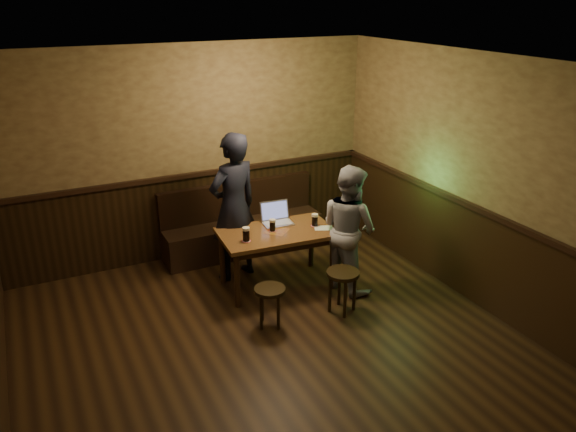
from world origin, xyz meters
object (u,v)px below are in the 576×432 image
Objects in this scene: bench at (242,230)px; laptop at (276,218)px; stool_right at (343,280)px; pint_left at (246,234)px; pint_right at (315,220)px; pub_table at (277,238)px; person_suit at (234,207)px; stool_left at (270,296)px; pint_mid at (272,225)px; person_grey at (349,228)px.

laptop reaches higher than bench.
stool_right is 1.20m from pint_left.
bench is 14.06× the size of pint_right.
stool_right is 1.29× the size of laptop.
bench is at bearing 101.35° from stool_right.
stool_right is at bearing -42.76° from pint_left.
bench is 1.56× the size of pub_table.
person_suit reaches higher than pint_right.
stool_left is 2.90× the size of pint_right.
laptop is at bearing 54.70° from pint_mid.
bench is 1.39m from pint_left.
pint_right is (0.53, -0.08, 0.00)m from pint_mid.
pint_left is 0.11× the size of person_grey.
pint_right reaches higher than pint_mid.
laptop is (0.54, 0.35, -0.02)m from pint_left.
laptop is at bearing 32.42° from pint_left.
pub_table is (-0.00, -1.12, 0.32)m from bench.
pint_left is 1.09× the size of pint_right.
person_suit is at bearing 125.59° from pint_mid.
pint_left is (-0.43, -1.22, 0.50)m from bench.
laptop is (-0.29, 1.11, 0.39)m from stool_right.
person_suit reaches higher than stool_right.
person_suit reaches higher than pint_mid.
person_suit is (-0.36, 0.47, 0.30)m from pub_table.
pint_right is (0.48, -0.06, 0.17)m from pub_table.
stool_right is 2.93× the size of pint_left.
person_suit is at bearing 40.12° from person_grey.
bench is 1.18× the size of person_suit.
stool_left is at bearing -116.99° from pint_mid.
person_grey is at bearing 126.49° from person_suit.
pint_left is 0.44× the size of laptop.
pint_mid is (0.39, 0.13, -0.01)m from pint_left.
person_suit reaches higher than person_grey.
stool_right is 3.18× the size of pint_right.
pint_mid is (-0.04, -1.09, 0.49)m from bench.
stool_left is 1.18× the size of laptop.
pint_left is at bearing 66.67° from person_suit.
pint_mid is at bearing 116.18° from stool_right.
stool_left is 0.29× the size of person_grey.
pint_right reaches higher than stool_left.
pub_table reaches higher than stool_right.
pint_mid is at bearing 152.54° from pub_table.
pint_left is at bearing -177.29° from pint_right.
laptop is at bearing 104.42° from stool_right.
pub_table is 0.91× the size of person_grey.
stool_left is 3.00× the size of pint_mid.
pint_left is (-0.43, -0.10, 0.18)m from pub_table.
pint_right reaches higher than pub_table.
pint_mid reaches higher than stool_left.
laptop is (-0.37, 0.30, -0.01)m from pint_right.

